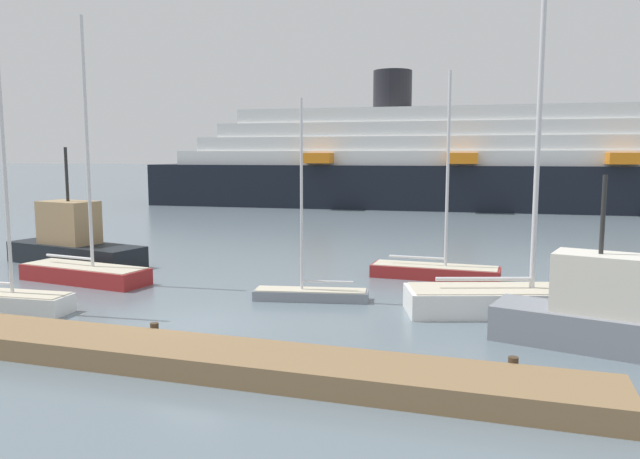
% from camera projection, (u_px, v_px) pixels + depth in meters
% --- Properties ---
extents(ground_plane, '(600.00, 600.00, 0.00)m').
position_uv_depth(ground_plane, '(195.00, 326.00, 19.58)').
color(ground_plane, slate).
extents(dock_pier, '(24.44, 2.36, 0.71)m').
position_uv_depth(dock_pier, '(130.00, 350.00, 16.23)').
color(dock_pier, olive).
rests_on(dock_pier, ground_plane).
extents(sailboat_0, '(5.66, 1.67, 9.07)m').
position_uv_depth(sailboat_0, '(435.00, 269.00, 27.04)').
color(sailboat_0, maroon).
rests_on(sailboat_0, ground_plane).
extents(sailboat_1, '(6.17, 2.51, 11.15)m').
position_uv_depth(sailboat_1, '(85.00, 270.00, 26.20)').
color(sailboat_1, maroon).
rests_on(sailboat_1, ground_plane).
extents(sailboat_2, '(7.71, 4.29, 10.71)m').
position_uv_depth(sailboat_2, '(514.00, 297.00, 21.02)').
color(sailboat_2, white).
rests_on(sailboat_2, ground_plane).
extents(sailboat_3, '(5.11, 1.59, 9.58)m').
position_uv_depth(sailboat_3, '(3.00, 297.00, 21.37)').
color(sailboat_3, white).
rests_on(sailboat_3, ground_plane).
extents(sailboat_4, '(4.45, 1.80, 7.55)m').
position_uv_depth(sailboat_4, '(311.00, 290.00, 22.99)').
color(sailboat_4, gray).
rests_on(sailboat_4, ground_plane).
extents(fishing_boat_0, '(7.94, 3.67, 5.86)m').
position_uv_depth(fishing_boat_0, '(73.00, 242.00, 30.44)').
color(fishing_boat_0, black).
rests_on(fishing_boat_0, ground_plane).
extents(fishing_boat_1, '(6.60, 3.43, 4.93)m').
position_uv_depth(fishing_boat_1, '(606.00, 316.00, 17.13)').
color(fishing_boat_1, gray).
rests_on(fishing_boat_1, ground_plane).
extents(cruise_ship, '(81.11, 16.26, 14.27)m').
position_uv_depth(cruise_ship, '(533.00, 164.00, 61.36)').
color(cruise_ship, black).
rests_on(cruise_ship, ground_plane).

